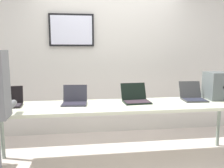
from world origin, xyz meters
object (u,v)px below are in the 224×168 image
(laptop_station_0, at_px, (9,102))
(laptop_station_1, at_px, (75,100))
(equipment_box, at_px, (218,86))
(laptop_station_3, at_px, (193,96))
(laptop_station_2, at_px, (136,98))
(workbench, at_px, (120,108))

(laptop_station_0, relative_size, laptop_station_1, 0.96)
(equipment_box, bearing_deg, laptop_station_3, -178.49)
(laptop_station_0, relative_size, laptop_station_2, 0.87)
(laptop_station_1, height_order, laptop_station_2, laptop_station_2)
(laptop_station_0, bearing_deg, equipment_box, 0.61)
(workbench, height_order, laptop_station_3, laptop_station_3)
(equipment_box, bearing_deg, workbench, -174.25)
(workbench, xyz_separation_m, equipment_box, (1.47, 0.15, 0.25))
(workbench, distance_m, laptop_station_0, 1.44)
(laptop_station_1, distance_m, laptop_station_3, 1.69)
(laptop_station_0, bearing_deg, laptop_station_3, 0.48)
(equipment_box, distance_m, laptop_station_2, 1.25)
(laptop_station_1, height_order, laptop_station_3, laptop_station_3)
(laptop_station_1, bearing_deg, laptop_station_3, 0.92)
(workbench, distance_m, laptop_station_2, 0.28)
(equipment_box, bearing_deg, laptop_station_2, -178.66)
(equipment_box, relative_size, laptop_station_0, 1.19)
(laptop_station_1, distance_m, laptop_station_2, 0.84)
(laptop_station_2, bearing_deg, laptop_station_0, -179.92)
(equipment_box, height_order, laptop_station_2, equipment_box)
(laptop_station_1, relative_size, laptop_station_3, 0.93)
(workbench, bearing_deg, laptop_station_3, 7.26)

